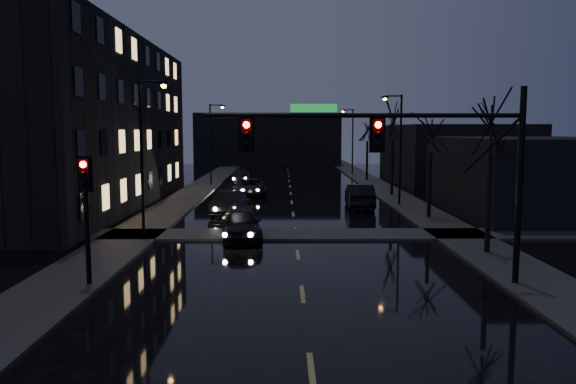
{
  "coord_description": "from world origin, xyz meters",
  "views": [
    {
      "loc": [
        -0.64,
        -10.38,
        5.52
      ],
      "look_at": [
        -0.47,
        10.41,
        3.2
      ],
      "focal_mm": 35.0,
      "sensor_mm": 36.0,
      "label": 1
    }
  ],
  "objects_px": {
    "oncoming_car_c": "(252,187)",
    "lead_car": "(360,196)",
    "oncoming_car_b": "(228,203)",
    "oncoming_car_a": "(241,224)",
    "oncoming_car_d": "(241,177)"
  },
  "relations": [
    {
      "from": "oncoming_car_c",
      "to": "oncoming_car_a",
      "type": "bearing_deg",
      "value": -94.07
    },
    {
      "from": "oncoming_car_b",
      "to": "oncoming_car_c",
      "type": "height_order",
      "value": "oncoming_car_b"
    },
    {
      "from": "oncoming_car_a",
      "to": "oncoming_car_b",
      "type": "xyz_separation_m",
      "value": [
        -1.47,
        8.48,
        -0.06
      ]
    },
    {
      "from": "oncoming_car_d",
      "to": "lead_car",
      "type": "xyz_separation_m",
      "value": [
        9.76,
        -18.48,
        0.18
      ]
    },
    {
      "from": "oncoming_car_a",
      "to": "oncoming_car_b",
      "type": "height_order",
      "value": "oncoming_car_a"
    },
    {
      "from": "oncoming_car_a",
      "to": "lead_car",
      "type": "xyz_separation_m",
      "value": [
        7.54,
        11.49,
        0.03
      ]
    },
    {
      "from": "oncoming_car_b",
      "to": "oncoming_car_c",
      "type": "xyz_separation_m",
      "value": [
        0.94,
        10.61,
        -0.05
      ]
    },
    {
      "from": "oncoming_car_c",
      "to": "oncoming_car_d",
      "type": "relative_size",
      "value": 1.1
    },
    {
      "from": "oncoming_car_d",
      "to": "lead_car",
      "type": "height_order",
      "value": "lead_car"
    },
    {
      "from": "oncoming_car_a",
      "to": "oncoming_car_c",
      "type": "relative_size",
      "value": 0.95
    },
    {
      "from": "oncoming_car_c",
      "to": "lead_car",
      "type": "relative_size",
      "value": 0.98
    },
    {
      "from": "oncoming_car_b",
      "to": "oncoming_car_c",
      "type": "distance_m",
      "value": 10.65
    },
    {
      "from": "oncoming_car_a",
      "to": "lead_car",
      "type": "relative_size",
      "value": 0.93
    },
    {
      "from": "lead_car",
      "to": "oncoming_car_c",
      "type": "bearing_deg",
      "value": -40.98
    },
    {
      "from": "oncoming_car_a",
      "to": "oncoming_car_d",
      "type": "bearing_deg",
      "value": 87.29
    }
  ]
}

